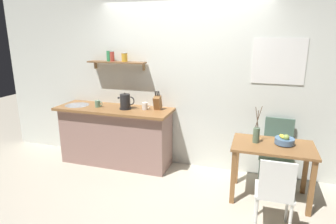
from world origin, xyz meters
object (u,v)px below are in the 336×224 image
coffee_mug_spare (145,106)px  dining_chair_far (277,149)px  coffee_mug_by_sink (98,104)px  fruit_bowl (285,140)px  knife_block (158,102)px  dining_chair_near (275,191)px  twig_vase (256,135)px  dining_table (272,155)px  electric_kettle (125,102)px

coffee_mug_spare → dining_chair_far: bearing=2.1°
coffee_mug_by_sink → coffee_mug_spare: 0.77m
fruit_bowl → knife_block: (-1.79, 0.39, 0.26)m
dining_chair_near → coffee_mug_by_sink: 2.85m
fruit_bowl → twig_vase: 0.34m
dining_table → coffee_mug_spare: bearing=168.4°
knife_block → coffee_mug_by_sink: size_ratio=2.31×
dining_table → dining_chair_near: dining_chair_near is taller
twig_vase → dining_chair_near: bearing=-72.6°
dining_table → knife_block: 1.77m
dining_chair_far → fruit_bowl: bearing=-84.0°
fruit_bowl → knife_block: size_ratio=0.79×
dining_chair_near → electric_kettle: bearing=154.7°
dining_table → fruit_bowl: fruit_bowl is taller
fruit_bowl → coffee_mug_spare: (-1.97, 0.33, 0.20)m
dining_table → electric_kettle: bearing=171.4°
knife_block → coffee_mug_spare: (-0.18, -0.05, -0.06)m
fruit_bowl → coffee_mug_spare: size_ratio=1.76×
fruit_bowl → knife_block: knife_block is taller
fruit_bowl → twig_vase: bearing=-175.3°
dining_chair_near → coffee_mug_spare: bearing=149.9°
twig_vase → electric_kettle: bearing=171.1°
electric_kettle → coffee_mug_spare: size_ratio=2.05×
electric_kettle → coffee_mug_by_sink: size_ratio=2.13×
twig_vase → knife_block: knife_block is taller
knife_block → twig_vase: bearing=-16.0°
twig_vase → fruit_bowl: bearing=4.7°
twig_vase → coffee_mug_by_sink: size_ratio=3.70×
knife_block → dining_table: bearing=-14.7°
dining_chair_far → knife_block: size_ratio=3.13×
dining_chair_near → coffee_mug_spare: coffee_mug_spare is taller
dining_chair_near → twig_vase: size_ratio=1.82×
dining_table → coffee_mug_by_sink: (-2.60, 0.30, 0.38)m
twig_vase → coffee_mug_spare: (-1.63, 0.36, 0.15)m
twig_vase → dining_chair_far: bearing=55.9°
dining_chair_near → fruit_bowl: bearing=81.5°
dining_chair_far → knife_block: 1.82m
dining_chair_far → knife_block: knife_block is taller
knife_block → coffee_mug_spare: size_ratio=2.22×
fruit_bowl → twig_vase: twig_vase is taller
dining_chair_far → coffee_mug_spare: 1.98m
dining_chair_far → electric_kettle: electric_kettle is taller
coffee_mug_by_sink → dining_chair_near: bearing=-20.8°
dining_chair_far → electric_kettle: (-2.22, -0.13, 0.53)m
dining_chair_near → coffee_mug_by_sink: (-2.62, 1.00, 0.50)m
knife_block → fruit_bowl: bearing=-12.2°
twig_vase → coffee_mug_spare: twig_vase is taller
fruit_bowl → coffee_mug_by_sink: 2.75m
dining_chair_near → electric_kettle: size_ratio=3.17×
dining_chair_near → fruit_bowl: 0.81m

